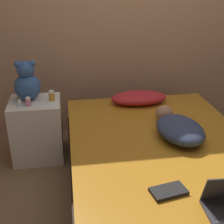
{
  "coord_description": "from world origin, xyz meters",
  "views": [
    {
      "loc": [
        -0.72,
        -2.08,
        1.74
      ],
      "look_at": [
        -0.36,
        0.26,
        0.66
      ],
      "focal_mm": 50.0,
      "sensor_mm": 36.0,
      "label": 1
    }
  ],
  "objects_px": {
    "bottle_clear": "(20,103)",
    "bottle_pink": "(28,102)",
    "teddy_bear": "(27,83)",
    "pillow": "(139,98)",
    "book": "(169,191)",
    "bottle_amber": "(52,96)",
    "person_lying": "(178,128)"
  },
  "relations": [
    {
      "from": "bottle_clear",
      "to": "bottle_pink",
      "type": "bearing_deg",
      "value": -7.36
    },
    {
      "from": "teddy_bear",
      "to": "pillow",
      "type": "bearing_deg",
      "value": 1.38
    },
    {
      "from": "bottle_clear",
      "to": "book",
      "type": "bearing_deg",
      "value": -50.41
    },
    {
      "from": "pillow",
      "to": "bottle_amber",
      "type": "height_order",
      "value": "bottle_amber"
    },
    {
      "from": "bottle_pink",
      "to": "bottle_clear",
      "type": "xyz_separation_m",
      "value": [
        -0.08,
        0.01,
        -0.01
      ]
    },
    {
      "from": "pillow",
      "to": "bottle_clear",
      "type": "relative_size",
      "value": 9.84
    },
    {
      "from": "book",
      "to": "person_lying",
      "type": "bearing_deg",
      "value": 66.26
    },
    {
      "from": "pillow",
      "to": "bottle_amber",
      "type": "bearing_deg",
      "value": -174.29
    },
    {
      "from": "bottle_amber",
      "to": "teddy_bear",
      "type": "bearing_deg",
      "value": 164.52
    },
    {
      "from": "bottle_pink",
      "to": "book",
      "type": "height_order",
      "value": "bottle_pink"
    },
    {
      "from": "bottle_pink",
      "to": "book",
      "type": "bearing_deg",
      "value": -52.44
    },
    {
      "from": "pillow",
      "to": "bottle_clear",
      "type": "xyz_separation_m",
      "value": [
        -1.16,
        -0.19,
        0.09
      ]
    },
    {
      "from": "person_lying",
      "to": "book",
      "type": "relative_size",
      "value": 2.77
    },
    {
      "from": "teddy_bear",
      "to": "book",
      "type": "distance_m",
      "value": 1.71
    },
    {
      "from": "person_lying",
      "to": "bottle_pink",
      "type": "relative_size",
      "value": 7.83
    },
    {
      "from": "bottle_amber",
      "to": "pillow",
      "type": "bearing_deg",
      "value": 5.71
    },
    {
      "from": "bottle_pink",
      "to": "book",
      "type": "xyz_separation_m",
      "value": [
        0.94,
        -1.23,
        -0.15
      ]
    },
    {
      "from": "bottle_clear",
      "to": "teddy_bear",
      "type": "bearing_deg",
      "value": 67.38
    },
    {
      "from": "teddy_bear",
      "to": "bottle_pink",
      "type": "relative_size",
      "value": 4.49
    },
    {
      "from": "person_lying",
      "to": "book",
      "type": "height_order",
      "value": "person_lying"
    },
    {
      "from": "pillow",
      "to": "teddy_bear",
      "type": "distance_m",
      "value": 1.12
    },
    {
      "from": "pillow",
      "to": "bottle_clear",
      "type": "height_order",
      "value": "bottle_clear"
    },
    {
      "from": "bottle_clear",
      "to": "pillow",
      "type": "bearing_deg",
      "value": 9.14
    },
    {
      "from": "pillow",
      "to": "teddy_bear",
      "type": "xyz_separation_m",
      "value": [
        -1.1,
        -0.03,
        0.23
      ]
    },
    {
      "from": "bottle_amber",
      "to": "bottle_clear",
      "type": "relative_size",
      "value": 1.63
    },
    {
      "from": "pillow",
      "to": "book",
      "type": "distance_m",
      "value": 1.43
    },
    {
      "from": "person_lying",
      "to": "book",
      "type": "xyz_separation_m",
      "value": [
        -0.3,
        -0.69,
        -0.07
      ]
    },
    {
      "from": "teddy_bear",
      "to": "bottle_pink",
      "type": "bearing_deg",
      "value": -85.83
    },
    {
      "from": "pillow",
      "to": "person_lying",
      "type": "relative_size",
      "value": 0.86
    },
    {
      "from": "person_lying",
      "to": "book",
      "type": "bearing_deg",
      "value": -120.28
    },
    {
      "from": "bottle_amber",
      "to": "bottle_pink",
      "type": "xyz_separation_m",
      "value": [
        -0.21,
        -0.11,
        -0.0
      ]
    },
    {
      "from": "book",
      "to": "bottle_clear",
      "type": "bearing_deg",
      "value": 129.59
    }
  ]
}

